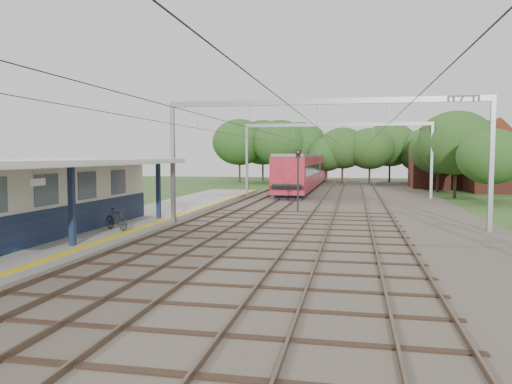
# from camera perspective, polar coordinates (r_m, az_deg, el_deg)

# --- Properties ---
(ground) EXTENTS (160.00, 160.00, 0.00)m
(ground) POSITION_cam_1_polar(r_m,az_deg,el_deg) (13.72, -11.91, -12.66)
(ground) COLOR #2D4C1E
(ground) RESTS_ON ground
(ballast_bed) EXTENTS (18.00, 90.00, 0.10)m
(ballast_bed) POSITION_cam_1_polar(r_m,az_deg,el_deg) (42.26, 9.51, -1.21)
(ballast_bed) COLOR #473D33
(ballast_bed) RESTS_ON ground
(platform) EXTENTS (5.00, 52.00, 0.35)m
(platform) POSITION_cam_1_polar(r_m,az_deg,el_deg) (29.24, -14.70, -3.41)
(platform) COLOR gray
(platform) RESTS_ON ground
(yellow_stripe) EXTENTS (0.45, 52.00, 0.01)m
(yellow_stripe) POSITION_cam_1_polar(r_m,az_deg,el_deg) (28.31, -10.60, -3.22)
(yellow_stripe) COLOR yellow
(yellow_stripe) RESTS_ON platform
(station_building) EXTENTS (3.41, 18.00, 3.40)m
(station_building) POSITION_cam_1_polar(r_m,az_deg,el_deg) (23.77, -25.19, -0.84)
(station_building) COLOR beige
(station_building) RESTS_ON platform
(canopy) EXTENTS (6.40, 20.00, 3.44)m
(canopy) POSITION_cam_1_polar(r_m,az_deg,el_deg) (22.24, -24.54, 2.99)
(canopy) COLOR #121E3A
(canopy) RESTS_ON platform
(rail_tracks) EXTENTS (11.80, 88.00, 0.15)m
(rail_tracks) POSITION_cam_1_polar(r_m,az_deg,el_deg) (42.39, 6.13, -0.99)
(rail_tracks) COLOR brown
(rail_tracks) RESTS_ON ballast_bed
(catenary_system) EXTENTS (17.22, 88.00, 7.00)m
(catenary_system) POSITION_cam_1_polar(r_m,az_deg,el_deg) (37.42, 8.45, 6.49)
(catenary_system) COLOR gray
(catenary_system) RESTS_ON ground
(tree_band) EXTENTS (31.72, 30.88, 8.82)m
(tree_band) POSITION_cam_1_polar(r_m,az_deg,el_deg) (69.21, 10.09, 4.88)
(tree_band) COLOR #382619
(tree_band) RESTS_ON ground
(house_near) EXTENTS (7.00, 6.12, 7.89)m
(house_near) POSITION_cam_1_polar(r_m,az_deg,el_deg) (60.18, 26.43, 2.79)
(house_near) COLOR brown
(house_near) RESTS_ON ground
(house_far) EXTENTS (8.00, 6.12, 8.66)m
(house_far) POSITION_cam_1_polar(r_m,az_deg,el_deg) (64.97, 20.78, 3.24)
(house_far) COLOR brown
(house_far) RESTS_ON ground
(bicycle) EXTENTS (1.79, 1.31, 1.07)m
(bicycle) POSITION_cam_1_polar(r_m,az_deg,el_deg) (25.16, -15.67, -3.01)
(bicycle) COLOR black
(bicycle) RESTS_ON platform
(train) EXTENTS (3.08, 38.37, 4.04)m
(train) POSITION_cam_1_polar(r_m,az_deg,el_deg) (62.00, 5.90, 2.54)
(train) COLOR black
(train) RESTS_ON ballast_bed
(signal_post) EXTENTS (0.34, 0.31, 4.33)m
(signal_post) POSITION_cam_1_polar(r_m,az_deg,el_deg) (34.78, 4.82, 2.11)
(signal_post) COLOR black
(signal_post) RESTS_ON ground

